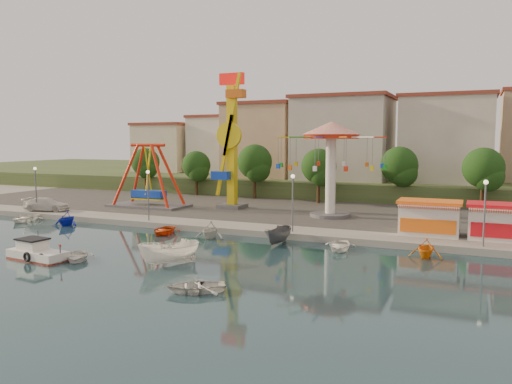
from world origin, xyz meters
The scene contains 36 objects.
ground centered at (0.00, 0.00, 0.00)m, with size 200.00×200.00×0.00m, color #153239.
quay_deck centered at (0.00, 62.00, 0.30)m, with size 200.00×100.00×0.60m, color #9E998E.
asphalt_pad centered at (0.00, 30.00, 0.60)m, with size 90.00×28.00×0.01m, color #4C4944.
hill_terrace centered at (0.00, 67.00, 1.50)m, with size 200.00×60.00×3.00m, color #384C26.
pirate_ship_ride centered at (-14.58, 22.08, 4.39)m, with size 10.00×5.00×8.00m.
kamikaze_tower centered at (-4.20, 24.93, 8.60)m, with size 3.74×3.10×16.50m.
wave_swinger centered at (8.71, 23.22, 8.20)m, with size 11.60×11.60×10.40m.
booth_left centered at (19.63, 16.49, 2.16)m, with size 5.40×3.78×3.08m.
booth_mid centered at (25.32, 16.49, 2.16)m, with size 5.40×3.78×3.08m.
lamp_post_0 centered at (-24.00, 13.00, 3.10)m, with size 0.14×0.14×5.00m, color #59595E.
lamp_post_1 centered at (-8.00, 13.00, 3.10)m, with size 0.14×0.14×5.00m, color #59595E.
lamp_post_2 centered at (8.00, 13.00, 3.10)m, with size 0.14×0.14×5.00m, color #59595E.
lamp_post_3 centered at (24.00, 13.00, 3.10)m, with size 0.14×0.14×5.00m, color #59595E.
tree_0 centered at (-26.00, 36.98, 5.47)m, with size 4.60×4.60×7.19m.
tree_1 centered at (-16.00, 36.24, 5.20)m, with size 4.35×4.35×6.80m.
tree_2 centered at (-6.00, 35.81, 5.92)m, with size 5.02×5.02×7.85m.
tree_3 centered at (4.00, 34.36, 5.55)m, with size 4.68×4.68×7.32m.
tree_4 centered at (14.00, 37.35, 5.75)m, with size 4.86×4.86×7.60m.
tree_5 centered at (24.00, 35.54, 5.71)m, with size 4.83×4.83×7.54m.
building_0 centered at (-33.37, 46.06, 8.93)m, with size 9.26×9.53×11.87m, color beige.
building_1 centered at (-21.33, 51.38, 7.32)m, with size 12.33×9.01×8.63m, color silver.
building_2 centered at (-8.19, 51.96, 8.62)m, with size 11.95×9.28×11.23m, color tan.
building_3 centered at (5.60, 48.80, 7.60)m, with size 12.59×10.50×9.20m, color beige.
building_4 centered at (19.07, 52.20, 7.62)m, with size 10.75×9.23×9.24m, color beige.
cabin_motorboat centered at (-6.74, -2.81, 0.46)m, with size 5.10×2.37×1.74m.
rowboat_a centered at (-3.74, -1.79, 0.33)m, with size 2.26×3.17×0.66m, color white.
rowboat_b centered at (8.39, -4.93, 0.36)m, with size 2.51×3.52×0.73m, color silver.
skiff centered at (3.35, -0.13, 0.90)m, with size 1.75×4.64×1.79m, color white.
van centered at (-23.45, 14.00, 1.38)m, with size 2.19×5.40×1.57m, color silver.
moored_boat_0 centered at (-22.41, 9.80, 0.41)m, with size 2.84×3.98×0.82m, color white.
moored_boat_1 centered at (-16.23, 9.80, 0.76)m, with size 2.50×2.90×1.53m, color #1628C3.
moored_boat_3 centered at (-3.99, 9.80, 0.38)m, with size 2.59×3.62×0.75m, color #D54411.
moored_boat_4 centered at (1.15, 9.80, 0.81)m, with size 2.66×3.09×1.63m, color silver.
moored_boat_5 centered at (7.87, 9.80, 0.78)m, with size 1.51×4.02×1.55m, color #525356.
moored_boat_6 centered at (13.23, 9.80, 0.38)m, with size 2.60×3.64×0.75m, color white.
moored_boat_7 centered at (20.00, 9.80, 0.77)m, with size 2.51×2.91×1.53m, color orange.
Camera 1 is at (23.31, -29.75, 8.90)m, focal length 35.00 mm.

